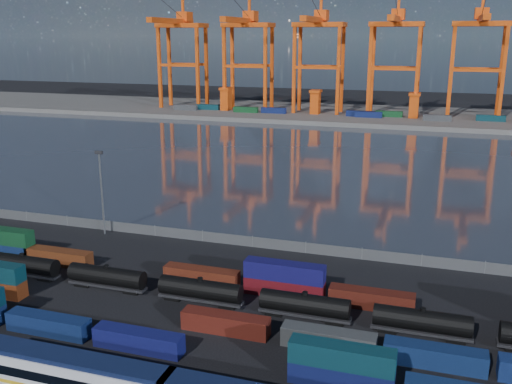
% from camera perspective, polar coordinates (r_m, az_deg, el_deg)
% --- Properties ---
extents(ground, '(700.00, 700.00, 0.00)m').
position_cam_1_polar(ground, '(81.81, -6.57, -12.15)').
color(ground, black).
rests_on(ground, ground).
extents(harbor_water, '(700.00, 700.00, 0.00)m').
position_cam_1_polar(harbor_water, '(177.60, 7.41, 3.00)').
color(harbor_water, '#2D3441').
rests_on(harbor_water, ground).
extents(far_quay, '(700.00, 70.00, 2.00)m').
position_cam_1_polar(far_quay, '(279.94, 11.41, 7.54)').
color(far_quay, '#514F4C').
rests_on(far_quay, ground).
extents(container_row_south, '(139.35, 2.37, 5.06)m').
position_cam_1_polar(container_row_south, '(76.02, -14.78, -13.06)').
color(container_row_south, '#434549').
rests_on(container_row_south, ground).
extents(container_row_mid, '(141.04, 2.39, 5.10)m').
position_cam_1_polar(container_row_mid, '(82.10, -12.39, -11.12)').
color(container_row_mid, '#3E4143').
rests_on(container_row_mid, ground).
extents(container_row_north, '(141.19, 2.46, 5.25)m').
position_cam_1_polar(container_row_north, '(86.47, 2.09, -9.02)').
color(container_row_north, navy).
rests_on(container_row_north, ground).
extents(tanker_string, '(121.35, 2.76, 3.95)m').
position_cam_1_polar(tanker_string, '(81.76, -0.49, -10.50)').
color(tanker_string, black).
rests_on(tanker_string, ground).
extents(waterfront_fence, '(160.12, 0.12, 2.20)m').
position_cam_1_polar(waterfront_fence, '(105.30, -0.33, -5.00)').
color(waterfront_fence, '#595B5E').
rests_on(waterfront_fence, ground).
extents(yard_light_mast, '(1.60, 0.40, 16.60)m').
position_cam_1_polar(yard_light_mast, '(113.66, -15.19, 0.37)').
color(yard_light_mast, slate).
rests_on(yard_light_mast, ground).
extents(gantry_cranes, '(198.67, 45.45, 61.54)m').
position_cam_1_polar(gantry_cranes, '(271.89, 10.04, 15.15)').
color(gantry_cranes, '#EF5010').
rests_on(gantry_cranes, ground).
extents(quay_containers, '(172.58, 10.99, 2.60)m').
position_cam_1_polar(quay_containers, '(266.81, 8.70, 7.79)').
color(quay_containers, navy).
rests_on(quay_containers, far_quay).
extents(straddle_carriers, '(140.00, 7.00, 11.10)m').
position_cam_1_polar(straddle_carriers, '(269.55, 10.70, 8.75)').
color(straddle_carriers, '#EF5010').
rests_on(straddle_carriers, far_quay).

